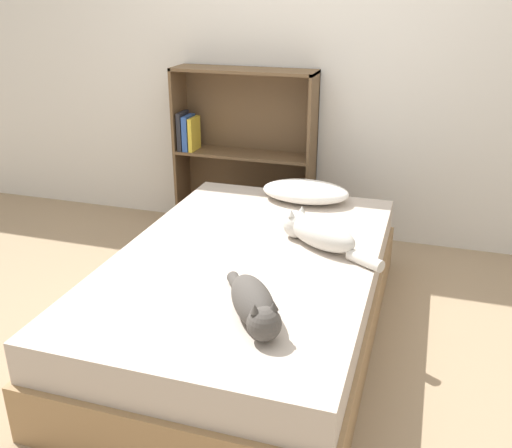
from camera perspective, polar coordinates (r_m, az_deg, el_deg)
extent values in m
plane|color=#997F60|center=(2.96, -0.89, -10.77)|extent=(8.00, 8.00, 0.00)
cube|color=silver|center=(3.86, 5.93, 16.88)|extent=(8.00, 0.06, 2.50)
cube|color=#99754C|center=(2.89, -0.90, -8.63)|extent=(1.25, 1.99, 0.26)
cube|color=#C1B2A3|center=(2.79, -0.93, -4.76)|extent=(1.22, 1.93, 0.18)
ellipsoid|color=white|center=(3.42, 4.98, 3.26)|extent=(0.52, 0.31, 0.12)
ellipsoid|color=beige|center=(2.81, 6.56, -0.96)|extent=(0.43, 0.35, 0.15)
sphere|color=beige|center=(2.92, 4.05, -0.03)|extent=(0.14, 0.14, 0.14)
cone|color=beige|center=(2.86, 3.56, 1.13)|extent=(0.04, 0.04, 0.03)
cone|color=beige|center=(2.91, 4.62, 1.50)|extent=(0.04, 0.04, 0.03)
cylinder|color=beige|center=(2.67, 10.86, -3.58)|extent=(0.19, 0.14, 0.06)
ellipsoid|color=#47423D|center=(2.20, -0.34, -7.77)|extent=(0.32, 0.37, 0.16)
sphere|color=#47423D|center=(2.08, 0.82, -9.94)|extent=(0.13, 0.13, 0.13)
cone|color=#47423D|center=(2.06, 1.79, -8.15)|extent=(0.04, 0.04, 0.03)
cone|color=#47423D|center=(2.04, -0.14, -8.45)|extent=(0.04, 0.04, 0.03)
cylinder|color=#47423D|center=(2.42, -1.90, -6.11)|extent=(0.13, 0.16, 0.05)
cube|color=brown|center=(4.11, -7.47, 7.50)|extent=(0.02, 0.26, 1.14)
cube|color=brown|center=(3.82, 5.59, 6.41)|extent=(0.02, 0.26, 1.14)
cube|color=brown|center=(4.12, -1.11, -0.49)|extent=(0.96, 0.26, 0.02)
cube|color=brown|center=(3.82, -1.24, 15.13)|extent=(0.96, 0.26, 0.02)
cube|color=brown|center=(3.94, -1.17, 7.02)|extent=(0.92, 0.26, 0.02)
cube|color=brown|center=(4.05, -0.63, 7.46)|extent=(0.96, 0.02, 1.14)
cube|color=#232328|center=(4.02, -7.29, 9.25)|extent=(0.03, 0.16, 0.26)
cube|color=#2D519E|center=(4.01, -6.74, 9.06)|extent=(0.04, 0.16, 0.24)
cube|color=gold|center=(3.99, -6.20, 8.96)|extent=(0.03, 0.16, 0.23)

